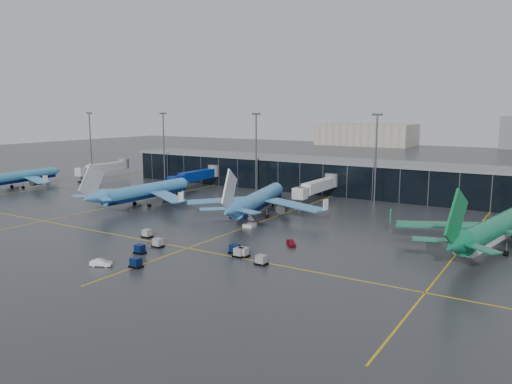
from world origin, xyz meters
The scene contains 13 objects.
ground centered at (0.00, 0.00, 0.00)m, with size 600.00×600.00×0.00m, color #282B2D.
terminal_pier centered at (0.00, 62.00, 5.42)m, with size 142.00×17.00×10.70m.
jet_bridges centered at (-35.00, 42.99, 4.55)m, with size 94.00×27.50×7.20m.
flood_masts centered at (5.00, 50.00, 13.81)m, with size 203.00×0.50×25.50m.
taxi_lines centered at (10.00, 10.61, 0.01)m, with size 220.00×120.00×0.02m.
airliner_klm_west centered at (-88.17, 14.10, 5.98)m, with size 34.15×38.89×11.95m, color #3B93C2, non-canonical shape.
airliner_arkefly centered at (-28.38, 13.38, 6.36)m, with size 36.37×41.42×12.73m, color #4192D7, non-canonical shape.
airliner_klm_near centered at (5.85, 17.65, 6.67)m, with size 38.09×43.38×13.33m, color #3C8AC7, non-canonical shape.
airliner_aer_lingus centered at (60.36, 14.65, 6.75)m, with size 38.58×43.94×13.50m, color #0D7047, non-canonical shape.
baggage_carts centered at (13.58, -17.51, 0.76)m, with size 32.33×17.38×1.70m.
mobile_airstair centered at (10.46, 6.55, 0.77)m, with size 2.69×3.52×3.45m.
service_van_red centered at (26.14, -2.69, 0.62)m, with size 1.47×3.65×1.24m, color maroon.
service_van_white centered at (4.71, -31.62, 0.62)m, with size 1.32×3.78×1.24m, color white.
Camera 1 is at (70.95, -87.25, 26.50)m, focal length 35.00 mm.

